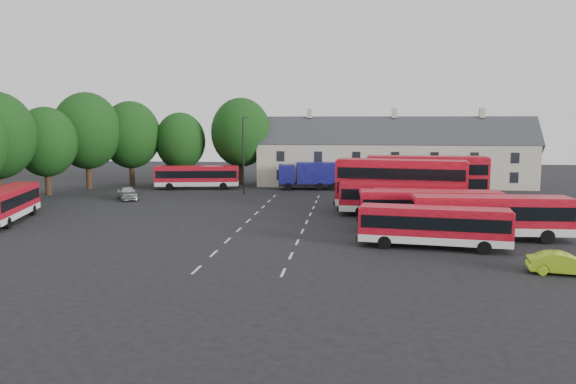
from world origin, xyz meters
name	(u,v)px	position (x,y,z in m)	size (l,w,h in m)	color
ground	(244,225)	(0.00, 0.00, 0.00)	(140.00, 140.00, 0.00)	black
lane_markings	(277,221)	(2.50, 2.00, 0.01)	(5.15, 33.80, 0.01)	beige
treeline	(103,136)	(-20.74, 19.36, 6.68)	(29.92, 32.59, 12.01)	black
terrace_houses	(393,156)	(14.00, 30.00, 3.86)	(35.70, 7.13, 10.06)	beige
bus_row_a	(434,224)	(14.22, -6.83, 1.67)	(10.03, 3.50, 2.78)	silver
bus_row_b	(491,214)	(18.63, -3.52, 1.89)	(11.20, 2.97, 3.14)	silver
bus_row_c	(430,207)	(14.82, -0.39, 1.85)	(11.01, 2.96, 3.09)	silver
bus_row_d	(433,204)	(15.41, 2.56, 1.68)	(10.05, 3.35, 2.79)	silver
bus_row_e	(401,196)	(13.10, 5.78, 1.84)	(10.99, 3.22, 3.07)	silver
bus_dd_south	(401,182)	(13.27, 8.44, 2.79)	(12.22, 4.69, 4.89)	silver
bus_dd_north	(426,177)	(16.24, 13.67, 2.80)	(12.00, 2.80, 4.92)	silver
bus_west	(7,202)	(-20.04, -0.80, 1.73)	(4.79, 10.41, 2.87)	silver
bus_north	(197,175)	(-10.52, 23.43, 1.75)	(10.53, 4.13, 2.91)	silver
box_truck	(311,174)	(3.62, 24.64, 1.89)	(7.94, 3.36, 3.37)	black
silver_car	(127,193)	(-15.47, 13.36, 0.75)	(1.78, 4.42, 1.51)	#A9ABB0
lime_car	(563,263)	(20.46, -12.53, 0.62)	(1.30, 3.74, 1.23)	#9DCE1F
lamppost	(244,153)	(-3.75, 19.17, 4.77)	(0.61, 0.42, 8.93)	black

